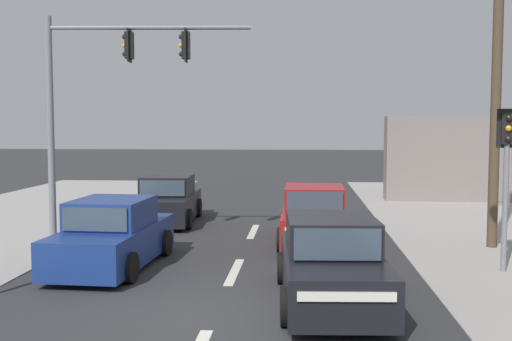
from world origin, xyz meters
name	(u,v)px	position (x,y,z in m)	size (l,w,h in m)	color
ground_plane	(214,314)	(0.00, 0.00, 0.00)	(140.00, 140.00, 0.00)	#303033
lane_dash_mid	(235,271)	(0.00, 3.00, 0.00)	(0.20, 2.40, 0.01)	silver
lane_dash_far	(253,231)	(0.00, 8.00, 0.00)	(0.20, 2.40, 0.01)	silver
utility_pole_midground_right	(497,47)	(6.44, 6.08, 5.20)	(1.80, 0.26, 9.91)	#4C3D2B
traffic_signal_mast	(100,89)	(-3.76, 5.34, 4.15)	(5.28, 0.56, 6.00)	slate
pedestal_signal_right_kerb	(507,162)	(5.86, 3.38, 2.42)	(0.44, 0.30, 3.56)	slate
sedan_receding_far	(314,218)	(1.80, 6.32, 0.70)	(1.91, 4.25, 1.56)	maroon
sedan_oncoming_near	(168,201)	(-2.94, 9.45, 0.70)	(2.07, 4.32, 1.56)	black
sedan_kerbside_parked	(331,264)	(2.00, 0.86, 0.70)	(2.08, 4.33, 1.56)	black
sedan_oncoming_mid	(113,236)	(-2.79, 3.20, 0.70)	(2.04, 4.31, 1.56)	navy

